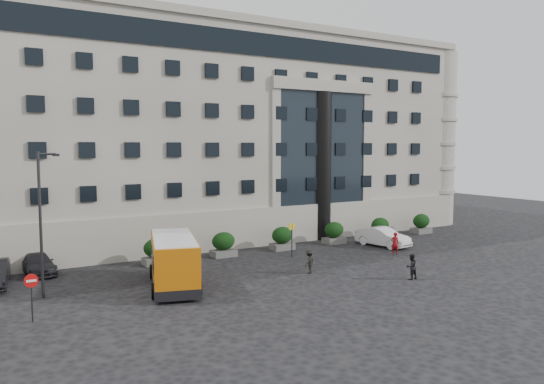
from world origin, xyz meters
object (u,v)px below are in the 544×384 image
(hedge_f, at_px, (421,223))
(bus_stop_sign, at_px, (292,234))
(hedge_e, at_px, (380,228))
(parked_car_c, at_px, (37,263))
(hedge_c, at_px, (282,238))
(street_lamp, at_px, (42,219))
(hedge_b, at_px, (223,244))
(minibus, at_px, (174,260))
(hedge_d, at_px, (334,233))
(pedestrian_a, at_px, (395,243))
(no_entry_sign, at_px, (31,288))
(red_truck, at_px, (15,241))
(hedge_a, at_px, (156,251))
(pedestrian_c, at_px, (309,261))
(pedestrian_b, at_px, (411,267))
(white_taxi, at_px, (383,237))

(hedge_f, height_order, bus_stop_sign, bus_stop_sign)
(hedge_e, relative_size, parked_car_c, 0.41)
(hedge_c, xyz_separation_m, street_lamp, (-18.34, -4.80, 3.44))
(hedge_e, distance_m, bus_stop_sign, 11.67)
(hedge_b, relative_size, minibus, 0.24)
(hedge_d, height_order, hedge_e, same)
(hedge_c, height_order, street_lamp, street_lamp)
(hedge_f, relative_size, pedestrian_a, 1.09)
(no_entry_sign, height_order, red_truck, red_truck)
(hedge_b, distance_m, parked_car_c, 12.79)
(hedge_b, bearing_deg, minibus, -134.78)
(hedge_d, height_order, no_entry_sign, no_entry_sign)
(hedge_a, xyz_separation_m, pedestrian_a, (16.89, -5.94, -0.09))
(hedge_e, height_order, red_truck, red_truck)
(pedestrian_a, bearing_deg, parked_car_c, 6.40)
(street_lamp, bearing_deg, hedge_c, 14.67)
(hedge_b, distance_m, red_truck, 14.78)
(parked_car_c, distance_m, pedestrian_c, 17.72)
(pedestrian_b, bearing_deg, hedge_b, -59.64)
(hedge_f, bearing_deg, pedestrian_c, -157.30)
(hedge_e, bearing_deg, minibus, -163.93)
(hedge_c, distance_m, street_lamp, 19.27)
(white_taxi, xyz_separation_m, pedestrian_c, (-10.58, -4.56, 0.01))
(hedge_b, height_order, hedge_f, same)
(minibus, bearing_deg, hedge_e, 32.89)
(hedge_a, relative_size, white_taxi, 0.39)
(hedge_a, bearing_deg, hedge_f, 0.00)
(hedge_e, bearing_deg, pedestrian_b, -125.06)
(bus_stop_sign, relative_size, minibus, 0.34)
(street_lamp, distance_m, minibus, 7.57)
(hedge_d, bearing_deg, hedge_f, 0.00)
(hedge_d, height_order, pedestrian_c, hedge_d)
(hedge_d, xyz_separation_m, white_taxi, (2.67, -3.10, -0.15))
(bus_stop_sign, bearing_deg, hedge_d, 24.66)
(hedge_c, distance_m, parked_car_c, 17.96)
(hedge_e, relative_size, minibus, 0.24)
(hedge_d, height_order, parked_car_c, hedge_d)
(white_taxi, bearing_deg, hedge_d, 120.22)
(minibus, distance_m, pedestrian_c, 8.88)
(bus_stop_sign, bearing_deg, red_truck, 154.31)
(minibus, bearing_deg, hedge_c, 45.62)
(hedge_c, height_order, hedge_d, same)
(bus_stop_sign, relative_size, white_taxi, 0.53)
(hedge_d, distance_m, street_lamp, 24.27)
(white_taxi, bearing_deg, red_truck, 151.04)
(street_lamp, bearing_deg, pedestrian_b, -20.13)
(red_truck, relative_size, parked_car_c, 1.37)
(hedge_f, distance_m, bus_stop_sign, 16.76)
(hedge_d, relative_size, hedge_e, 1.00)
(hedge_e, xyz_separation_m, bus_stop_sign, (-11.30, -2.80, 0.80))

